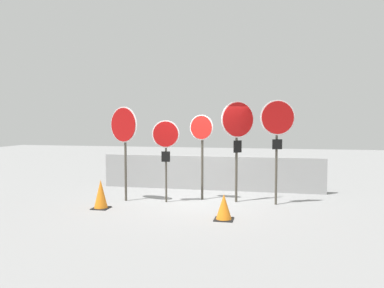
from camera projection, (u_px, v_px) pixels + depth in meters
name	position (u px, v px, depth m)	size (l,w,h in m)	color
ground_plane	(200.00, 202.00, 9.86)	(40.00, 40.00, 0.00)	gray
fence_back	(210.00, 173.00, 11.52)	(6.85, 0.12, 1.05)	gray
stop_sign_0	(124.00, 131.00, 9.82)	(0.87, 0.40, 2.50)	#474238
stop_sign_1	(166.00, 140.00, 9.67)	(0.71, 0.15, 2.14)	#474238
stop_sign_2	(202.00, 137.00, 10.01)	(0.66, 0.21, 2.29)	#474238
stop_sign_3	(238.00, 128.00, 9.68)	(0.80, 0.55, 2.64)	#474238
stop_sign_4	(277.00, 126.00, 9.35)	(0.85, 0.29, 2.65)	#474238
traffic_cone_0	(224.00, 207.00, 8.03)	(0.41, 0.41, 0.56)	black
traffic_cone_1	(101.00, 194.00, 9.07)	(0.39, 0.39, 0.71)	black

